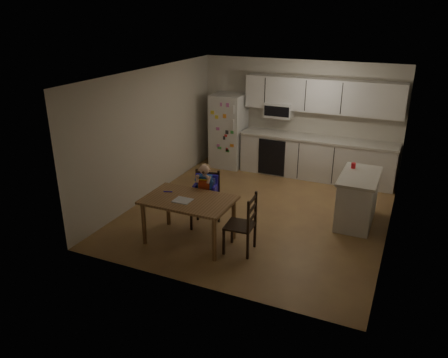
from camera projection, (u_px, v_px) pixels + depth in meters
room at (269, 141)px, 8.02m from camera, size 4.52×5.01×2.51m
refrigerator at (228, 131)px, 10.18m from camera, size 0.72×0.70×1.70m
kitchen_run at (317, 139)px, 9.46m from camera, size 3.37×0.62×2.15m
kitchen_island at (357, 198)px, 7.56m from camera, size 0.63×1.19×0.88m
red_cup at (353, 166)px, 7.70m from camera, size 0.08×0.08×0.10m
dining_table at (189, 205)px, 6.85m from camera, size 1.39×0.89×0.74m
napkin at (183, 200)px, 6.74m from camera, size 0.27×0.24×0.01m
toddler_spoon at (167, 192)px, 7.06m from camera, size 0.12×0.06×0.02m
chair_booster at (206, 188)px, 7.36m from camera, size 0.50×0.50×1.13m
chair_side at (246, 221)px, 6.58m from camera, size 0.45×0.45×0.95m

